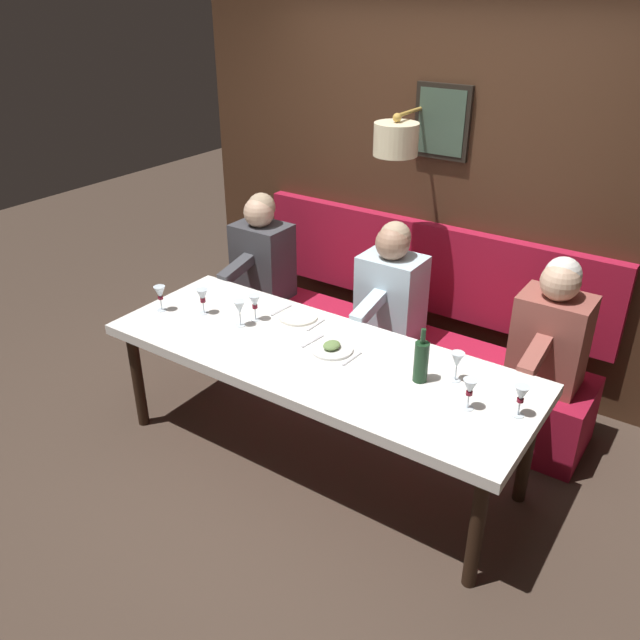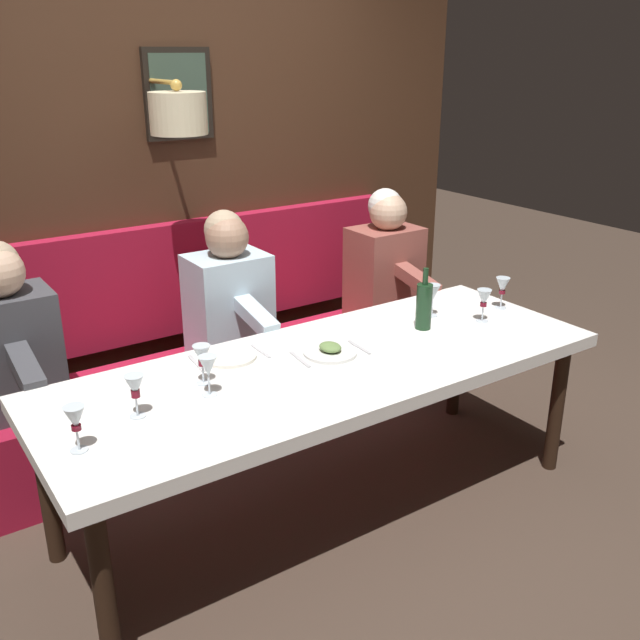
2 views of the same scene
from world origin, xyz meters
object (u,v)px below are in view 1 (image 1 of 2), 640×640
at_px(wine_glass_6, 203,296).
at_px(diner_nearest, 552,328).
at_px(dining_table, 316,362).
at_px(wine_glass_1, 457,361).
at_px(wine_glass_2, 160,294).
at_px(wine_glass_5, 255,303).
at_px(wine_glass_3, 521,395).
at_px(wine_glass_4, 240,308).
at_px(diner_near, 391,285).
at_px(wine_bottle, 421,361).
at_px(diner_middle, 262,250).
at_px(wine_glass_0, 470,388).

bearing_deg(wine_glass_6, diner_nearest, -64.88).
bearing_deg(wine_glass_6, dining_table, -90.19).
bearing_deg(wine_glass_1, wine_glass_2, 98.96).
xyz_separation_m(diner_nearest, wine_glass_5, (-0.77, 1.56, 0.04)).
relative_size(dining_table, wine_glass_5, 15.03).
bearing_deg(wine_glass_3, dining_table, 92.93).
bearing_deg(wine_glass_4, diner_nearest, -61.05).
bearing_deg(diner_nearest, wine_glass_1, 158.76).
height_order(dining_table, wine_glass_1, wine_glass_1).
bearing_deg(wine_glass_2, wine_glass_6, -63.99).
distance_m(wine_glass_2, wine_glass_6, 0.27).
relative_size(diner_near, wine_bottle, 2.64).
bearing_deg(diner_near, wine_glass_6, 136.64).
bearing_deg(diner_middle, dining_table, -128.80).
distance_m(diner_near, wine_glass_0, 1.29).
relative_size(wine_glass_0, wine_glass_6, 1.00).
distance_m(wine_glass_0, wine_glass_5, 1.44).
distance_m(diner_near, wine_glass_6, 1.21).
relative_size(wine_glass_2, wine_glass_3, 1.00).
distance_m(diner_nearest, wine_bottle, 0.92).
height_order(dining_table, wine_glass_2, wine_glass_2).
height_order(dining_table, wine_glass_5, wine_glass_5).
bearing_deg(diner_middle, wine_glass_6, -164.11).
xyz_separation_m(diner_nearest, wine_glass_4, (-0.88, 1.58, 0.04)).
height_order(wine_glass_3, wine_glass_5, same).
height_order(dining_table, wine_bottle, wine_bottle).
distance_m(diner_nearest, wine_glass_6, 2.07).
relative_size(wine_glass_1, wine_glass_3, 1.00).
bearing_deg(wine_glass_3, wine_bottle, 88.58).
distance_m(dining_table, wine_glass_0, 0.92).
height_order(diner_middle, wine_glass_6, diner_middle).
bearing_deg(wine_bottle, wine_glass_1, -55.86).
bearing_deg(wine_glass_6, wine_glass_5, -70.58).
relative_size(wine_glass_0, wine_glass_2, 1.00).
bearing_deg(wine_glass_3, diner_middle, 69.65).
distance_m(wine_glass_1, wine_glass_3, 0.39).
bearing_deg(diner_near, wine_glass_3, -125.81).
xyz_separation_m(dining_table, wine_glass_3, (0.06, -1.13, 0.18)).
bearing_deg(wine_glass_1, dining_table, 102.98).
height_order(wine_glass_0, wine_glass_1, same).
bearing_deg(wine_glass_4, wine_glass_5, -13.55).
bearing_deg(diner_nearest, wine_glass_6, 115.12).
xyz_separation_m(wine_glass_1, wine_glass_2, (-0.29, 1.85, -0.00)).
xyz_separation_m(wine_glass_0, wine_glass_3, (0.08, -0.22, 0.00)).
bearing_deg(wine_glass_2, wine_glass_1, -81.04).
height_order(wine_glass_0, wine_glass_2, same).
bearing_deg(diner_near, diner_nearest, -90.00).
xyz_separation_m(wine_glass_4, wine_bottle, (0.06, -1.16, -0.00)).
height_order(wine_glass_3, wine_glass_6, same).
distance_m(wine_glass_1, wine_glass_6, 1.61).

